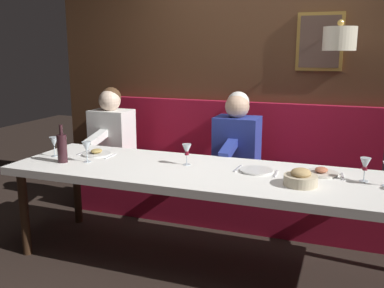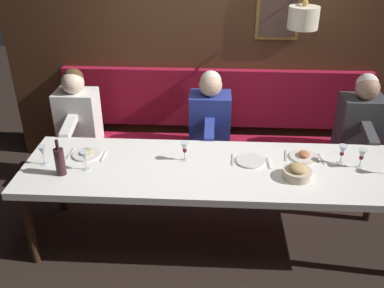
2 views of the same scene
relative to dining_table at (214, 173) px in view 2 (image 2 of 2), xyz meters
name	(u,v)px [view 2 (image 2 of 2)]	position (x,y,z in m)	size (l,w,h in m)	color
ground_plane	(212,238)	(0.00, 0.00, -0.68)	(12.00, 12.00, 0.00)	black
dining_table	(214,173)	(0.00, 0.00, 0.00)	(0.90, 3.09, 0.74)	white
banquette_bench	(214,165)	(0.89, 0.00, -0.46)	(0.52, 3.29, 0.45)	maroon
back_wall_panel	(218,42)	(1.46, -0.01, 0.68)	(0.59, 4.49, 2.90)	#51331E
diner_nearest	(361,117)	(0.88, -1.41, 0.13)	(0.60, 0.40, 0.79)	#3D3D42
diner_near	(210,113)	(0.88, 0.05, 0.13)	(0.60, 0.40, 0.79)	#283893
diner_middle	(77,110)	(0.88, 1.37, 0.13)	(0.60, 0.40, 0.79)	white
place_setting_0	(304,156)	(0.20, -0.75, 0.07)	(0.24, 0.33, 0.05)	silver
place_setting_1	(251,161)	(0.10, -0.30, 0.06)	(0.24, 0.31, 0.01)	silver
place_setting_2	(87,153)	(0.14, 1.07, 0.07)	(0.24, 0.31, 0.05)	silver
wine_glass_0	(342,151)	(0.12, -1.03, 0.17)	(0.07, 0.07, 0.16)	silver
wine_glass_2	(185,148)	(0.10, 0.24, 0.17)	(0.07, 0.07, 0.16)	silver
wine_glass_3	(362,155)	(0.06, -1.16, 0.17)	(0.07, 0.07, 0.16)	silver
wine_glass_4	(85,157)	(-0.09, 1.01, 0.17)	(0.07, 0.07, 0.16)	silver
wine_glass_5	(43,152)	(-0.03, 1.37, 0.17)	(0.07, 0.07, 0.16)	silver
wine_bottle	(60,161)	(-0.16, 1.19, 0.17)	(0.08, 0.08, 0.30)	#33191E
bread_bowl	(297,172)	(-0.12, -0.64, 0.11)	(0.22, 0.22, 0.12)	beige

